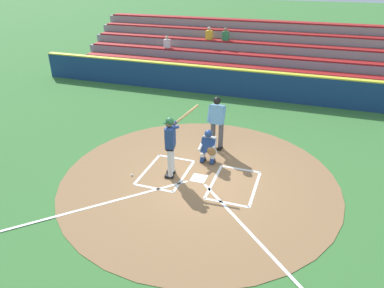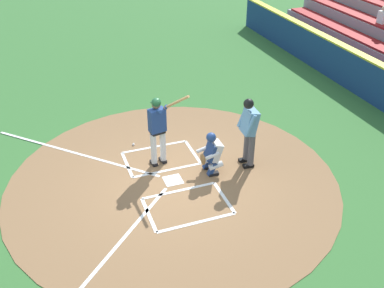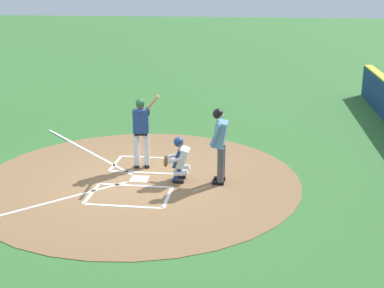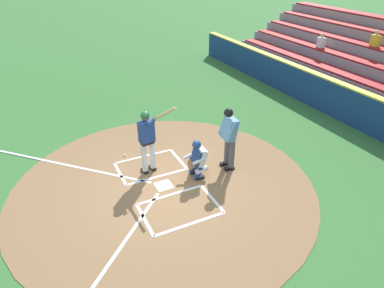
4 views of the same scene
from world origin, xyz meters
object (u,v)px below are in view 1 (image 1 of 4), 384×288
(catcher, at_px, (209,146))
(plate_umpire, at_px, (217,119))
(batter, at_px, (171,143))
(baseball, at_px, (131,175))

(catcher, relative_size, plate_umpire, 0.61)
(batter, relative_size, plate_umpire, 1.14)
(baseball, bearing_deg, plate_umpire, -127.15)
(catcher, bearing_deg, baseball, 38.42)
(baseball, bearing_deg, catcher, -141.58)
(catcher, xyz_separation_m, plate_umpire, (0.02, -0.99, 0.49))
(plate_umpire, distance_m, baseball, 3.31)
(catcher, distance_m, plate_umpire, 1.10)
(plate_umpire, height_order, baseball, plate_umpire)
(batter, distance_m, catcher, 1.46)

